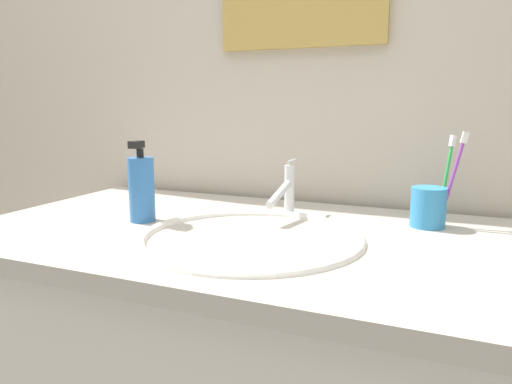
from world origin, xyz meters
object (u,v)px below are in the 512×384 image
at_px(toothbrush_cup, 428,207).
at_px(toothbrush_purple, 454,173).
at_px(toothbrush_green, 447,174).
at_px(soap_dispenser, 142,188).
at_px(faucet, 286,190).

bearing_deg(toothbrush_cup, toothbrush_purple, 14.56).
distance_m(toothbrush_green, soap_dispenser, 0.68).
bearing_deg(faucet, toothbrush_cup, 5.33).
relative_size(toothbrush_purple, soap_dispenser, 1.10).
bearing_deg(toothbrush_green, toothbrush_cup, -138.55).
xyz_separation_m(toothbrush_cup, toothbrush_purple, (0.05, 0.01, 0.08)).
relative_size(toothbrush_cup, soap_dispenser, 0.47).
relative_size(toothbrush_cup, toothbrush_green, 0.45).
bearing_deg(toothbrush_purple, faucet, -173.46).
bearing_deg(faucet, toothbrush_green, 9.38).
relative_size(toothbrush_green, soap_dispenser, 1.05).
xyz_separation_m(toothbrush_green, toothbrush_purple, (0.01, -0.02, 0.00)).
height_order(faucet, toothbrush_purple, toothbrush_purple).
bearing_deg(toothbrush_green, toothbrush_purple, -46.88).
relative_size(toothbrush_cup, toothbrush_purple, 0.43).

